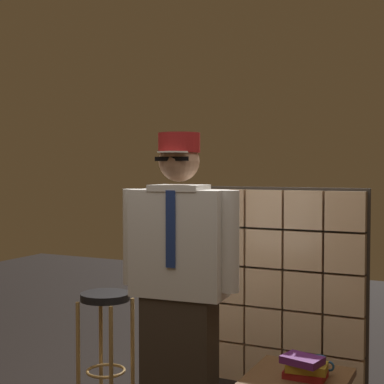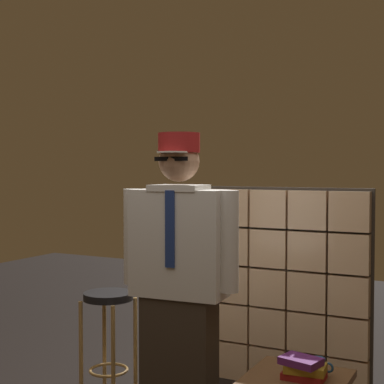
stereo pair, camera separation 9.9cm
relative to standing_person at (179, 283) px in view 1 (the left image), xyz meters
The scene contains 5 objects.
glass_block_wall 1.17m from the standing_person, 82.95° to the left, with size 1.50×0.10×1.50m.
standing_person is the anchor object (origin of this frame).
bar_stool 0.86m from the standing_person, 157.83° to the left, with size 0.34×0.34×0.77m.
book_stack 0.84m from the standing_person, ahead, with size 0.24×0.19×0.12m.
coffee_mug 0.89m from the standing_person, ahead, with size 0.13×0.08×0.09m.
Camera 1 is at (1.37, -2.59, 1.61)m, focal length 53.84 mm.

